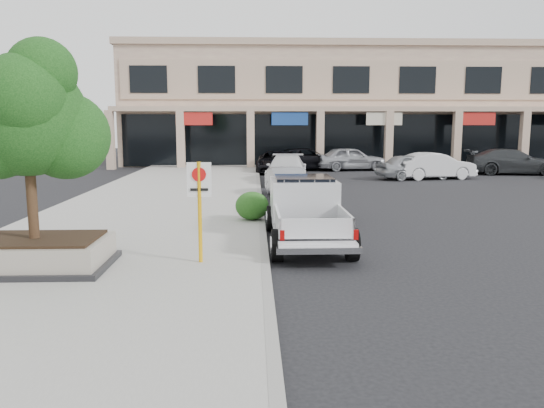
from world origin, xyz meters
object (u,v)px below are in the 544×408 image
Objects in this scene: lot_car_a at (414,167)px; lot_car_e at (351,159)px; planter_tree at (36,118)px; lot_car_c at (512,162)px; no_parking_sign at (200,198)px; lot_car_d at (307,159)px; lot_car_b at (435,166)px; curb_car_b at (287,183)px; curb_car_d at (275,162)px; planter at (36,253)px; curb_car_c at (287,169)px; pickup_truck at (307,212)px; curb_car_a at (303,198)px.

lot_car_e is at bearing 12.41° from lot_car_a.
lot_car_c is (21.41, 22.09, -2.59)m from planter_tree.
planter_tree is 0.82× the size of lot_car_e.
lot_car_d is at bearing 78.84° from no_parking_sign.
lot_car_a is 7.79m from lot_car_c.
lot_car_a is 8.59m from lot_car_d.
lot_car_c is (17.97, 21.88, -0.81)m from no_parking_sign.
lot_car_a is 1.30m from lot_car_b.
lot_car_b reaches higher than curb_car_b.
curb_car_d is at bearing 75.72° from planter_tree.
curb_car_b is at bearing 61.90° from planter_tree.
curb_car_c reaches higher than planter.
lot_car_a is (8.00, 7.77, 0.09)m from curb_car_b.
lot_car_c reaches higher than lot_car_b.
lot_car_a reaches higher than curb_car_b.
no_parking_sign is 21.88m from lot_car_a.
lot_car_b is 0.84× the size of lot_car_c.
no_parking_sign is 0.57× the size of curb_car_b.
pickup_truck is 1.09× the size of curb_car_d.
pickup_truck is at bearing 142.94° from lot_car_a.
curb_car_a is 0.95× the size of lot_car_b.
planter_tree is 0.90× the size of lot_car_a.
lot_car_b reaches higher than curb_car_a.
lot_car_d is (5.03, 25.51, -0.85)m from no_parking_sign.
lot_car_a is (10.71, 19.07, -0.87)m from no_parking_sign.
lot_car_b is at bearing 17.53° from curb_car_c.
planter_tree is at bearing 143.01° from lot_car_c.
lot_car_c is at bearing -115.73° from lot_car_e.
lot_car_e is (-9.91, 3.23, 0.01)m from lot_car_c.
lot_car_a is at bearing 60.68° from no_parking_sign.
curb_car_b is (2.71, 11.30, -0.96)m from no_parking_sign.
lot_car_c is (7.26, 2.81, 0.06)m from lot_car_a.
curb_car_c is (6.49, 17.55, -2.64)m from planter_tree.
pickup_truck reaches higher than curb_car_c.
curb_car_a is at bearing 157.25° from lot_car_e.
planter_tree is at bearing 152.38° from lot_car_d.
curb_car_c is 7.85m from lot_car_a.
curb_car_d is 1.06× the size of lot_car_e.
lot_car_d reaches higher than curb_car_c.
lot_car_a is (8.04, -4.70, 0.04)m from curb_car_d.
no_parking_sign is 0.45× the size of curb_car_d.
lot_car_a is at bearing 64.21° from curb_car_a.
curb_car_d is 0.91× the size of lot_car_c.
lot_car_e reaches higher than lot_car_c.
curb_car_d is 5.56m from lot_car_e.
lot_car_b is at bearing -153.86° from lot_car_e.
curb_car_b is 0.91× the size of lot_car_a.
curb_car_a reaches higher than curb_car_b.
lot_car_c is 13.44m from lot_car_d.
curb_car_b is at bearing 122.88° from lot_car_a.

